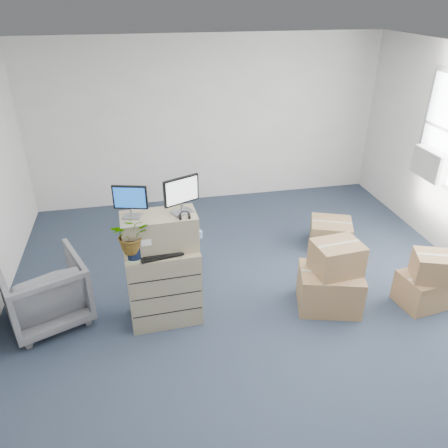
{
  "coord_description": "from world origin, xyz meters",
  "views": [
    {
      "loc": [
        -1.23,
        -3.73,
        3.41
      ],
      "look_at": [
        -0.37,
        0.4,
        1.11
      ],
      "focal_mm": 35.0,
      "sensor_mm": 36.0,
      "label": 1
    }
  ],
  "objects_px": {
    "monitor_left": "(130,200)",
    "office_chair": "(44,288)",
    "water_bottle": "(163,238)",
    "potted_plant": "(132,239)",
    "filing_cabinet_lower": "(164,284)",
    "monitor_right": "(181,193)",
    "keyboard": "(161,254)"
  },
  "relations": [
    {
      "from": "monitor_right",
      "to": "water_bottle",
      "type": "xyz_separation_m",
      "value": [
        -0.22,
        0.03,
        -0.52
      ]
    },
    {
      "from": "monitor_right",
      "to": "monitor_left",
      "type": "bearing_deg",
      "value": 154.52
    },
    {
      "from": "monitor_left",
      "to": "keyboard",
      "type": "height_order",
      "value": "monitor_left"
    },
    {
      "from": "monitor_right",
      "to": "potted_plant",
      "type": "bearing_deg",
      "value": 171.93
    },
    {
      "from": "monitor_left",
      "to": "monitor_right",
      "type": "relative_size",
      "value": 0.88
    },
    {
      "from": "potted_plant",
      "to": "office_chair",
      "type": "distance_m",
      "value": 1.31
    },
    {
      "from": "monitor_right",
      "to": "water_bottle",
      "type": "bearing_deg",
      "value": 149.04
    },
    {
      "from": "water_bottle",
      "to": "office_chair",
      "type": "distance_m",
      "value": 1.49
    },
    {
      "from": "keyboard",
      "to": "potted_plant",
      "type": "xyz_separation_m",
      "value": [
        -0.28,
        0.0,
        0.22
      ]
    },
    {
      "from": "potted_plant",
      "to": "office_chair",
      "type": "bearing_deg",
      "value": 161.24
    },
    {
      "from": "monitor_left",
      "to": "monitor_right",
      "type": "distance_m",
      "value": 0.52
    },
    {
      "from": "monitor_right",
      "to": "potted_plant",
      "type": "height_order",
      "value": "monitor_right"
    },
    {
      "from": "potted_plant",
      "to": "office_chair",
      "type": "xyz_separation_m",
      "value": [
        -1.03,
        0.35,
        -0.73
      ]
    },
    {
      "from": "water_bottle",
      "to": "potted_plant",
      "type": "xyz_separation_m",
      "value": [
        -0.32,
        -0.18,
        0.13
      ]
    },
    {
      "from": "keyboard",
      "to": "potted_plant",
      "type": "bearing_deg",
      "value": 169.05
    },
    {
      "from": "potted_plant",
      "to": "office_chair",
      "type": "relative_size",
      "value": 0.54
    },
    {
      "from": "water_bottle",
      "to": "filing_cabinet_lower",
      "type": "bearing_deg",
      "value": -113.22
    },
    {
      "from": "monitor_left",
      "to": "office_chair",
      "type": "height_order",
      "value": "monitor_left"
    },
    {
      "from": "keyboard",
      "to": "filing_cabinet_lower",
      "type": "bearing_deg",
      "value": 74.12
    },
    {
      "from": "potted_plant",
      "to": "monitor_right",
      "type": "bearing_deg",
      "value": 16.24
    },
    {
      "from": "monitor_right",
      "to": "office_chair",
      "type": "relative_size",
      "value": 0.46
    },
    {
      "from": "water_bottle",
      "to": "potted_plant",
      "type": "bearing_deg",
      "value": -150.04
    },
    {
      "from": "keyboard",
      "to": "monitor_left",
      "type": "bearing_deg",
      "value": 136.03
    },
    {
      "from": "monitor_left",
      "to": "keyboard",
      "type": "xyz_separation_m",
      "value": [
        0.26,
        -0.17,
        -0.58
      ]
    },
    {
      "from": "monitor_left",
      "to": "water_bottle",
      "type": "relative_size",
      "value": 1.68
    },
    {
      "from": "monitor_left",
      "to": "potted_plant",
      "type": "relative_size",
      "value": 0.75
    },
    {
      "from": "monitor_right",
      "to": "office_chair",
      "type": "distance_m",
      "value": 1.94
    },
    {
      "from": "filing_cabinet_lower",
      "to": "monitor_left",
      "type": "bearing_deg",
      "value": 166.22
    },
    {
      "from": "filing_cabinet_lower",
      "to": "monitor_right",
      "type": "bearing_deg",
      "value": 7.65
    },
    {
      "from": "potted_plant",
      "to": "office_chair",
      "type": "height_order",
      "value": "potted_plant"
    },
    {
      "from": "filing_cabinet_lower",
      "to": "keyboard",
      "type": "relative_size",
      "value": 2.05
    },
    {
      "from": "keyboard",
      "to": "office_chair",
      "type": "relative_size",
      "value": 0.52
    }
  ]
}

